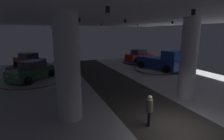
{
  "coord_description": "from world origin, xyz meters",
  "views": [
    {
      "loc": [
        -5.65,
        -5.7,
        4.55
      ],
      "look_at": [
        -0.43,
        7.58,
        1.4
      ],
      "focal_mm": 27.59,
      "sensor_mm": 36.0,
      "label": 1
    }
  ],
  "objects_px": {
    "column_right": "(188,59)",
    "display_car_deep_left": "(29,60)",
    "visitor_walking_near": "(149,109)",
    "display_platform_deep_right": "(139,62)",
    "display_platform_deep_left": "(30,68)",
    "pickup_truck_far_right": "(161,62)",
    "display_platform_far_left": "(33,81)",
    "display_car_far_left": "(32,71)",
    "display_platform_far_right": "(159,70)",
    "column_left": "(68,68)",
    "display_car_deep_right": "(139,56)"
  },
  "relations": [
    {
      "from": "display_platform_far_left",
      "to": "display_car_far_left",
      "type": "distance_m",
      "value": 0.9
    },
    {
      "from": "display_platform_far_left",
      "to": "display_platform_far_right",
      "type": "bearing_deg",
      "value": -0.57
    },
    {
      "from": "display_platform_deep_right",
      "to": "column_left",
      "type": "bearing_deg",
      "value": -132.07
    },
    {
      "from": "display_platform_far_left",
      "to": "display_platform_deep_right",
      "type": "distance_m",
      "value": 15.38
    },
    {
      "from": "display_platform_deep_right",
      "to": "display_car_deep_right",
      "type": "distance_m",
      "value": 0.91
    },
    {
      "from": "display_platform_deep_left",
      "to": "display_car_deep_left",
      "type": "relative_size",
      "value": 1.23
    },
    {
      "from": "pickup_truck_far_right",
      "to": "display_car_deep_left",
      "type": "relative_size",
      "value": 1.27
    },
    {
      "from": "column_left",
      "to": "display_platform_far_right",
      "type": "bearing_deg",
      "value": 34.21
    },
    {
      "from": "display_platform_far_right",
      "to": "display_car_deep_right",
      "type": "relative_size",
      "value": 1.26
    },
    {
      "from": "pickup_truck_far_right",
      "to": "display_car_deep_right",
      "type": "distance_m",
      "value": 5.89
    },
    {
      "from": "pickup_truck_far_right",
      "to": "display_platform_far_left",
      "type": "relative_size",
      "value": 0.98
    },
    {
      "from": "display_car_deep_left",
      "to": "visitor_walking_near",
      "type": "distance_m",
      "value": 17.95
    },
    {
      "from": "display_platform_far_left",
      "to": "display_car_deep_right",
      "type": "relative_size",
      "value": 1.28
    },
    {
      "from": "column_left",
      "to": "display_car_far_left",
      "type": "distance_m",
      "value": 8.5
    },
    {
      "from": "display_platform_deep_left",
      "to": "display_car_far_left",
      "type": "bearing_deg",
      "value": -84.35
    },
    {
      "from": "column_left",
      "to": "display_car_deep_left",
      "type": "distance_m",
      "value": 14.87
    },
    {
      "from": "column_right",
      "to": "pickup_truck_far_right",
      "type": "height_order",
      "value": "column_right"
    },
    {
      "from": "display_car_far_left",
      "to": "display_car_deep_left",
      "type": "xyz_separation_m",
      "value": [
        -0.66,
        6.47,
        0.05
      ]
    },
    {
      "from": "pickup_truck_far_right",
      "to": "display_car_far_left",
      "type": "relative_size",
      "value": 1.31
    },
    {
      "from": "display_platform_deep_right",
      "to": "column_right",
      "type": "bearing_deg",
      "value": -107.0
    },
    {
      "from": "display_car_deep_left",
      "to": "visitor_walking_near",
      "type": "xyz_separation_m",
      "value": [
        6.39,
        -16.77,
        -0.22
      ]
    },
    {
      "from": "display_platform_far_left",
      "to": "column_left",
      "type": "bearing_deg",
      "value": -74.27
    },
    {
      "from": "column_right",
      "to": "visitor_walking_near",
      "type": "relative_size",
      "value": 3.46
    },
    {
      "from": "display_car_far_left",
      "to": "display_platform_deep_right",
      "type": "relative_size",
      "value": 0.88
    },
    {
      "from": "display_platform_deep_left",
      "to": "display_platform_far_left",
      "type": "bearing_deg",
      "value": -84.55
    },
    {
      "from": "display_car_deep_left",
      "to": "display_car_deep_right",
      "type": "relative_size",
      "value": 0.99
    },
    {
      "from": "column_right",
      "to": "display_car_deep_left",
      "type": "relative_size",
      "value": 1.23
    },
    {
      "from": "column_left",
      "to": "display_car_deep_right",
      "type": "xyz_separation_m",
      "value": [
        12.1,
        13.43,
        -1.65
      ]
    },
    {
      "from": "column_left",
      "to": "display_platform_far_right",
      "type": "xyz_separation_m",
      "value": [
        11.57,
        7.86,
        -2.62
      ]
    },
    {
      "from": "visitor_walking_near",
      "to": "display_platform_deep_right",
      "type": "bearing_deg",
      "value": 61.23
    },
    {
      "from": "display_platform_deep_left",
      "to": "visitor_walking_near",
      "type": "height_order",
      "value": "visitor_walking_near"
    },
    {
      "from": "display_car_deep_left",
      "to": "display_platform_far_left",
      "type": "bearing_deg",
      "value": -84.41
    },
    {
      "from": "pickup_truck_far_right",
      "to": "display_platform_deep_left",
      "type": "height_order",
      "value": "pickup_truck_far_right"
    },
    {
      "from": "column_right",
      "to": "display_platform_far_left",
      "type": "bearing_deg",
      "value": 142.14
    },
    {
      "from": "pickup_truck_far_right",
      "to": "column_left",
      "type": "bearing_deg",
      "value": -147.05
    },
    {
      "from": "display_platform_deep_left",
      "to": "display_car_deep_right",
      "type": "relative_size",
      "value": 1.23
    },
    {
      "from": "display_platform_deep_left",
      "to": "display_car_deep_left",
      "type": "distance_m",
      "value": 0.93
    },
    {
      "from": "column_right",
      "to": "display_car_deep_left",
      "type": "xyz_separation_m",
      "value": [
        -10.91,
        14.48,
        -1.62
      ]
    },
    {
      "from": "display_car_far_left",
      "to": "display_platform_deep_left",
      "type": "bearing_deg",
      "value": 95.65
    },
    {
      "from": "display_platform_far_right",
      "to": "visitor_walking_near",
      "type": "bearing_deg",
      "value": -128.49
    },
    {
      "from": "column_left",
      "to": "display_platform_far_left",
      "type": "relative_size",
      "value": 0.95
    },
    {
      "from": "column_left",
      "to": "display_platform_far_left",
      "type": "distance_m",
      "value": 8.7
    },
    {
      "from": "column_left",
      "to": "display_platform_deep_left",
      "type": "relative_size",
      "value": 1.0
    },
    {
      "from": "display_platform_far_right",
      "to": "visitor_walking_near",
      "type": "xyz_separation_m",
      "value": [
        -8.06,
        -10.14,
        0.77
      ]
    },
    {
      "from": "display_car_deep_left",
      "to": "display_car_deep_right",
      "type": "height_order",
      "value": "display_car_deep_left"
    },
    {
      "from": "column_right",
      "to": "display_platform_deep_left",
      "type": "xyz_separation_m",
      "value": [
        -10.9,
        14.46,
        -2.55
      ]
    },
    {
      "from": "display_platform_deep_left",
      "to": "pickup_truck_far_right",
      "type": "bearing_deg",
      "value": -25.44
    },
    {
      "from": "column_right",
      "to": "column_left",
      "type": "height_order",
      "value": "same"
    },
    {
      "from": "display_car_deep_right",
      "to": "display_platform_far_left",
      "type": "bearing_deg",
      "value": -159.28
    },
    {
      "from": "display_car_far_left",
      "to": "display_platform_far_left",
      "type": "bearing_deg",
      "value": -131.62
    }
  ]
}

